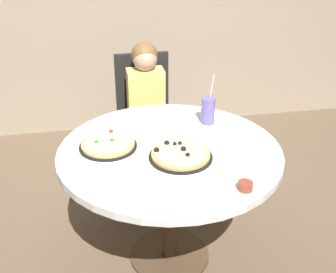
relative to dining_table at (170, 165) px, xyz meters
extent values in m
plane|color=brown|center=(0.00, 0.00, -0.65)|extent=(8.00, 8.00, 0.00)
cylinder|color=white|center=(0.00, 0.00, 0.08)|extent=(1.20, 1.20, 0.04)
cylinder|color=#4C3826|center=(0.00, 0.00, -0.29)|extent=(0.09, 0.09, 0.69)
cylinder|color=#4C3826|center=(0.00, 0.00, -0.64)|extent=(0.48, 0.48, 0.02)
cube|color=black|center=(0.00, 0.92, -0.22)|extent=(0.40, 0.40, 0.04)
cube|color=black|center=(0.00, 1.10, 0.04)|extent=(0.40, 0.04, 0.52)
cylinder|color=black|center=(-0.17, 0.75, -0.45)|extent=(0.04, 0.04, 0.41)
cylinder|color=black|center=(0.17, 0.75, -0.45)|extent=(0.04, 0.04, 0.41)
cylinder|color=black|center=(-0.17, 1.09, -0.45)|extent=(0.04, 0.04, 0.41)
cylinder|color=black|center=(0.17, 1.09, -0.45)|extent=(0.04, 0.04, 0.41)
cube|color=#3F4766|center=(0.00, 0.76, -0.43)|extent=(0.24, 0.32, 0.45)
cube|color=#D8CC66|center=(0.00, 0.90, 0.02)|extent=(0.26, 0.16, 0.44)
sphere|color=tan|center=(0.00, 0.90, 0.32)|extent=(0.17, 0.17, 0.17)
sphere|color=brown|center=(0.00, 0.92, 0.34)|extent=(0.18, 0.18, 0.18)
cylinder|color=black|center=(0.04, -0.10, 0.11)|extent=(0.33, 0.33, 0.01)
cylinder|color=tan|center=(0.04, -0.10, 0.12)|extent=(0.30, 0.30, 0.02)
cylinder|color=beige|center=(0.04, -0.10, 0.13)|extent=(0.27, 0.27, 0.01)
sphere|color=black|center=(-0.08, -0.07, 0.14)|extent=(0.03, 0.03, 0.03)
sphere|color=black|center=(0.05, -0.02, 0.14)|extent=(0.02, 0.02, 0.02)
sphere|color=black|center=(-0.02, 0.00, 0.14)|extent=(0.03, 0.03, 0.03)
sphere|color=black|center=(0.02, -0.02, 0.14)|extent=(0.02, 0.02, 0.02)
sphere|color=beige|center=(0.01, -0.01, 0.14)|extent=(0.02, 0.02, 0.02)
sphere|color=black|center=(0.06, -0.14, 0.14)|extent=(0.02, 0.02, 0.02)
sphere|color=black|center=(0.06, -0.08, 0.14)|extent=(0.03, 0.03, 0.03)
cylinder|color=black|center=(-0.32, 0.08, 0.11)|extent=(0.31, 0.31, 0.01)
cylinder|color=#D8B266|center=(-0.32, 0.08, 0.12)|extent=(0.29, 0.29, 0.02)
cylinder|color=beige|center=(-0.32, 0.08, 0.13)|extent=(0.26, 0.26, 0.01)
sphere|color=#B2231E|center=(-0.30, 0.19, 0.14)|extent=(0.02, 0.02, 0.02)
sphere|color=beige|center=(-0.34, 0.00, 0.14)|extent=(0.02, 0.02, 0.02)
sphere|color=#387F33|center=(-0.38, 0.08, 0.14)|extent=(0.02, 0.02, 0.02)
sphere|color=#387F33|center=(-0.30, 0.09, 0.14)|extent=(0.02, 0.02, 0.02)
sphere|color=beige|center=(-0.33, 0.19, 0.14)|extent=(0.03, 0.03, 0.03)
cylinder|color=#6659A5|center=(0.28, 0.27, 0.18)|extent=(0.08, 0.08, 0.16)
cylinder|color=white|center=(0.30, 0.27, 0.30)|extent=(0.03, 0.03, 0.22)
cylinder|color=brown|center=(0.27, -0.44, 0.12)|extent=(0.07, 0.07, 0.04)
cylinder|color=white|center=(-0.04, 0.24, 0.10)|extent=(0.18, 0.18, 0.01)
camera|label=1|loc=(-0.39, -2.01, 1.25)|focal=46.98mm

